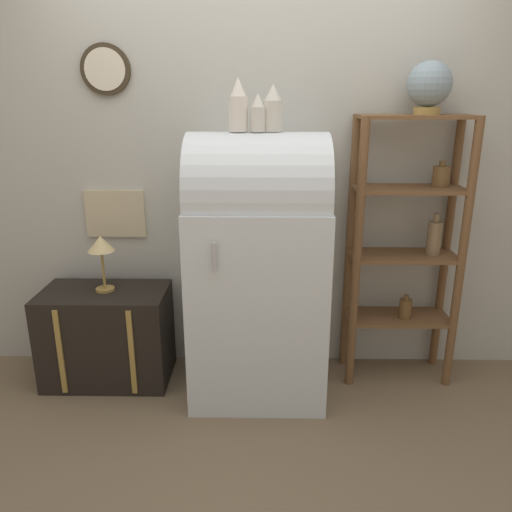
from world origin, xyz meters
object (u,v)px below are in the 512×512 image
Objects in this scene: refrigerator at (258,264)px; suitcase_trunk at (107,335)px; globe at (429,85)px; vase_center at (259,114)px; vase_left at (238,107)px; desk_lamp at (101,248)px; vase_right at (273,109)px.

refrigerator is 2.02× the size of suitcase_trunk.
suitcase_trunk is at bearing -177.09° from globe.
vase_center is at bearing -168.61° from globe.
vase_left is at bearing 174.94° from vase_center.
globe is (1.85, 0.09, 1.46)m from suitcase_trunk.
refrigerator reaches higher than desk_lamp.
vase_center reaches higher than suitcase_trunk.
desk_lamp is (-0.82, 0.09, -0.79)m from vase_left.
suitcase_trunk is 1.68m from vase_right.
suitcase_trunk is 2.22× the size of desk_lamp.
desk_lamp is at bearing 173.60° from vase_center.
vase_center is at bearing -5.57° from suitcase_trunk.
suitcase_trunk is 2.36m from globe.
refrigerator is 1.05m from suitcase_trunk.
refrigerator is 5.43× the size of globe.
desk_lamp is at bearing 48.60° from suitcase_trunk.
desk_lamp is (-1.84, -0.08, -0.90)m from globe.
globe is 0.87m from vase_right.
vase_left is 0.11m from vase_center.
globe is 1.04m from vase_left.
globe is 0.95m from vase_center.
vase_center reaches higher than refrigerator.
globe reaches higher than vase_left.
vase_left is at bearing -174.91° from vase_right.
vase_left is (-0.10, -0.00, 0.86)m from refrigerator.
vase_right is 1.27m from desk_lamp.
globe is at bearing 11.39° from vase_center.
vase_center is 0.08m from vase_right.
vase_left is at bearing -5.63° from suitcase_trunk.
refrigerator is 1.35m from globe.
desk_lamp is at bearing -177.46° from globe.
desk_lamp is (-0.92, 0.09, 0.07)m from refrigerator.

